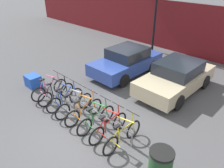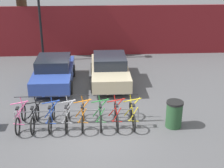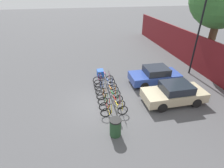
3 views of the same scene
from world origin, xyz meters
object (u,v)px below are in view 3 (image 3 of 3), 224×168
Objects in this scene: bicycle_green at (110,100)px; cargo_crate at (100,73)px; bicycle_silver at (107,90)px; bike_rack at (110,91)px; car_blue at (155,75)px; trash_bin at (115,127)px; car_beige at (174,93)px; bicycle_pink at (103,79)px; bicycle_blue at (106,86)px; bicycle_red at (112,105)px; bicycle_orange at (109,94)px; bicycle_yellow at (114,111)px; lamp_post at (200,28)px; bicycle_black at (104,82)px.

bicycle_green is 2.44× the size of cargo_crate.
bicycle_silver is 1.00× the size of bicycle_green.
bike_rack is 0.41m from bicycle_silver.
bicycle_green is 4.62m from car_blue.
bicycle_green is 2.76m from trash_bin.
cargo_crate is (-3.13, -0.04, -0.10)m from bicycle_silver.
car_beige reaches higher than bicycle_green.
trash_bin is (5.72, -0.28, 0.14)m from bicycle_pink.
bicycle_blue is 2.43m from bicycle_red.
bicycle_blue is 1.17m from bicycle_orange.
cargo_crate is (-3.49, -0.19, -0.22)m from bike_rack.
bike_rack is 3.50m from cargo_crate.
bicycle_yellow reaches higher than bike_rack.
lamp_post is at bearing 105.72° from car_blue.
bicycle_blue is 1.00× the size of bicycle_orange.
car_beige is at bearing -44.06° from lamp_post.
trash_bin is at bearing -53.87° from lamp_post.
bicycle_orange is 9.14m from lamp_post.
bicycle_silver is at bearing -76.99° from car_blue.
bicycle_pink is at bearing -130.02° from car_beige.
lamp_post reaches higher than car_blue.
bicycle_pink and bicycle_silver have the same top height.
bicycle_orange is 3.72m from cargo_crate.
car_blue reaches higher than bicycle_blue.
bicycle_red is 0.24× the size of lamp_post.
bicycle_silver is 1.85m from bicycle_red.
bicycle_yellow is at bearing 3.61° from bicycle_blue.
bicycle_black reaches higher than trash_bin.
car_blue is (-1.52, 4.06, 0.31)m from bicycle_orange.
bicycle_red is at bearing -5.72° from bike_rack.
car_beige is (0.58, 4.24, 0.31)m from bicycle_green.
car_blue is at bearing 112.42° from bicycle_orange.
car_beige reaches higher than cargo_crate.
bicycle_silver is 2.44× the size of cargo_crate.
car_blue is at bearing 83.92° from bicycle_black.
bicycle_green and bicycle_yellow have the same top height.
lamp_post is 10.35× the size of cargo_crate.
trash_bin is (4.57, -0.28, 0.14)m from bicycle_blue.
trash_bin is at bearing -13.64° from bicycle_yellow.
bicycle_pink is 2.98m from bicycle_green.
bicycle_orange is (2.32, 0.00, 0.00)m from bicycle_pink.
bicycle_orange is at bearing -33.95° from bike_rack.
bicycle_silver and bicycle_green have the same top height.
car_blue reaches higher than bicycle_orange.
bike_rack is 1.50m from bicycle_red.
bicycle_red is 0.61m from bicycle_yellow.
bicycle_green is 1.00× the size of bicycle_yellow.
bicycle_pink is 4.15m from car_blue.
lamp_post is at bearing 116.29° from bicycle_yellow.
car_beige reaches higher than bicycle_pink.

